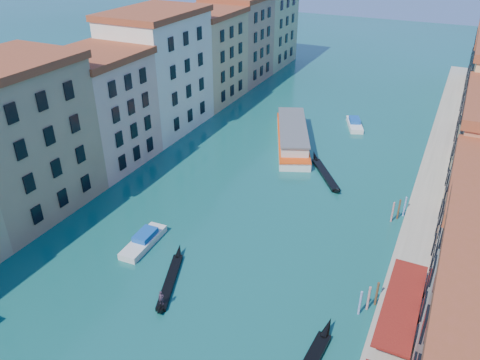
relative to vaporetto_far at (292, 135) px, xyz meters
The scene contains 7 objects.
left_bank_palazzos 27.66m from the vaporetto_far, 158.30° to the right, with size 12.80×128.40×21.00m.
quay 25.31m from the vaporetto_far, 21.91° to the right, with size 4.00×140.00×1.00m, color #9E957F.
vaporetto_far is the anchor object (origin of this frame).
gondola_fore 39.72m from the vaporetto_far, 89.06° to the right, with size 4.75×10.88×2.26m.
gondola_far 12.50m from the vaporetto_far, 46.30° to the right, with size 8.24×11.27×1.85m.
motorboat_mid 35.78m from the vaporetto_far, 99.50° to the right, with size 2.63×7.29×1.49m.
motorboat_far 14.51m from the vaporetto_far, 56.25° to the left, with size 4.71×7.52×1.49m.
Camera 1 is at (22.64, 3.34, 34.16)m, focal length 35.00 mm.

